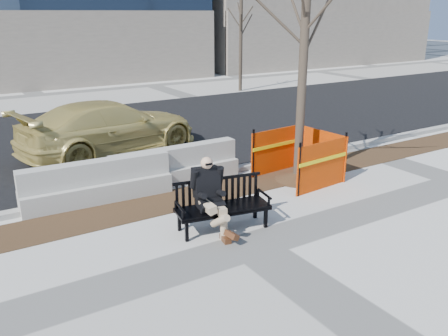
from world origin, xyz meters
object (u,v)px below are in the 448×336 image
(tree_fence, at_px, (297,180))
(jersey_barrier_left, at_px, (99,200))
(jersey_barrier_right, at_px, (176,183))
(bench, at_px, (223,229))
(seated_man, at_px, (209,230))
(sedan, at_px, (112,153))

(tree_fence, distance_m, jersey_barrier_left, 4.73)
(jersey_barrier_right, bearing_deg, tree_fence, -27.46)
(jersey_barrier_right, bearing_deg, bench, -97.99)
(tree_fence, bearing_deg, bench, -155.29)
(seated_man, bearing_deg, tree_fence, 31.87)
(sedan, relative_size, jersey_barrier_right, 1.66)
(jersey_barrier_right, bearing_deg, jersey_barrier_left, -177.62)
(seated_man, xyz_separation_m, sedan, (0.15, 5.97, 0.00))
(bench, height_order, jersey_barrier_left, bench)
(jersey_barrier_right, bearing_deg, sedan, 97.30)
(sedan, xyz_separation_m, jersey_barrier_left, (-1.47, -3.42, 0.00))
(seated_man, relative_size, jersey_barrier_left, 0.45)
(tree_fence, distance_m, sedan, 5.61)
(tree_fence, xyz_separation_m, jersey_barrier_left, (-4.56, 1.25, 0.00))
(jersey_barrier_left, bearing_deg, bench, -56.86)
(seated_man, relative_size, jersey_barrier_right, 0.45)
(bench, xyz_separation_m, jersey_barrier_left, (-1.56, 2.63, 0.00))
(bench, bearing_deg, sedan, 101.04)
(sedan, distance_m, jersey_barrier_right, 3.36)
(sedan, bearing_deg, bench, 169.38)
(seated_man, xyz_separation_m, jersey_barrier_right, (0.60, 2.64, 0.00))
(seated_man, distance_m, jersey_barrier_right, 2.70)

